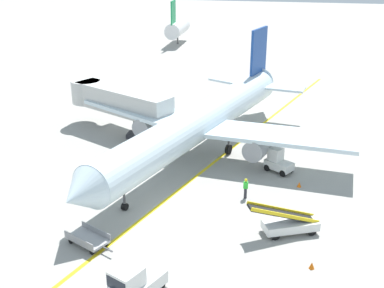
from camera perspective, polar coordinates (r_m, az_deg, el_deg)
The scene contains 12 objects.
ground_plane at distance 36.50m, azimuth -0.92°, elevation -8.44°, with size 300.00×300.00×0.00m, color #9E9B93.
taxi_line_yellow at distance 40.97m, azimuth -0.83°, elevation -4.80°, with size 0.30×80.00×0.01m, color yellow.
airliner at distance 45.50m, azimuth 1.07°, elevation 2.70°, with size 27.65×34.43×10.10m.
jet_bridge at distance 52.35m, azimuth -9.13°, elevation 5.19°, with size 12.59×8.12×4.85m.
pushback_tug at distance 28.70m, azimuth -6.95°, elevation -15.81°, with size 3.26×4.07×2.20m.
baggage_tug_near_wing at distance 43.67m, azimuth 9.95°, elevation -2.03°, with size 2.72×2.41×2.10m.
belt_loader_forward_hold at distance 34.88m, azimuth 11.20°, elevation -9.00°, with size 5.09×3.13×2.59m.
baggage_cart_loaded at distance 33.86m, azimuth -12.02°, elevation -10.73°, with size 3.72×2.64×0.94m.
ground_crew_marshaller at distance 38.80m, azimuth 6.26°, elevation -5.07°, with size 0.36×0.24×1.70m.
safety_cone_nose_left at distance 41.55m, azimuth 12.36°, elevation -4.62°, with size 0.36×0.36×0.44m, color orange.
safety_cone_nose_right at distance 32.02m, azimuth 13.76°, elevation -13.56°, with size 0.36×0.36×0.44m, color orange.
distant_aircraft_far_left at distance 100.54m, azimuth -1.72°, elevation 13.37°, with size 3.00×10.10×8.80m.
Camera 1 is at (6.69, -30.69, 18.58)m, focal length 45.84 mm.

